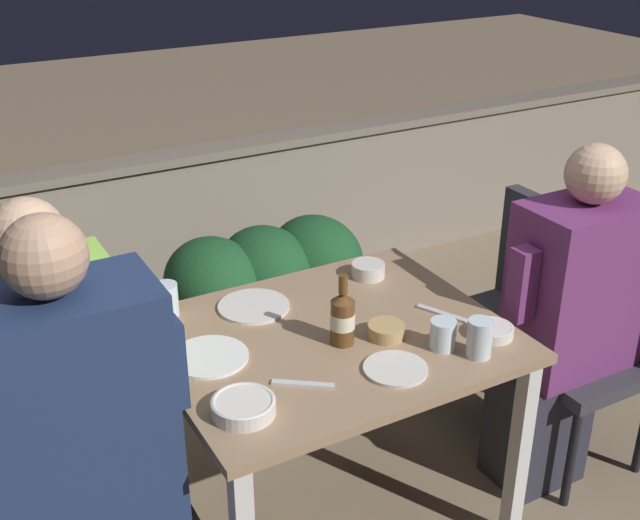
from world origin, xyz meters
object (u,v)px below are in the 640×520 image
Objects in this scene: chair_left_far at (1,456)px; person_purple_stripe at (566,322)px; person_green_blouse at (69,405)px; chair_right_near at (604,329)px; beer_bottle at (343,317)px; chair_right_far at (521,294)px; person_navy_jumper at (91,461)px.

chair_left_far is 1.79m from person_purple_stripe.
person_purple_stripe is at bearing -11.37° from person_green_blouse.
chair_left_far is 1.00× the size of chair_right_near.
person_purple_stripe reaches higher than beer_bottle.
person_purple_stripe is at bearing -7.84° from beer_bottle.
chair_right_near is at bearing -77.19° from chair_right_far.
person_navy_jumper reaches higher than person_purple_stripe.
chair_left_far and chair_right_near have the same top height.
person_navy_jumper is at bearing -169.23° from chair_right_far.
person_navy_jumper reaches higher than chair_right_far.
person_navy_jumper is at bearing -58.88° from chair_left_far.
person_navy_jumper is at bearing 179.49° from person_purple_stripe.
person_purple_stripe is at bearing -180.00° from chair_right_near.
person_green_blouse reaches higher than chair_right_far.
person_purple_stripe is (1.58, -0.01, -0.04)m from person_navy_jumper.
chair_right_far is at bearing 102.81° from chair_right_near.
beer_bottle is (0.77, 0.10, 0.14)m from person_navy_jumper.
person_navy_jumper is 0.37m from chair_left_far.
beer_bottle is (0.96, -0.20, 0.27)m from chair_left_far.
chair_right_near and chair_right_far have the same top height.
chair_left_far is at bearing 170.87° from chair_right_near.
person_green_blouse is 0.81m from beer_bottle.
chair_right_near is (1.95, -0.31, 0.00)m from chair_left_far.
person_green_blouse reaches higher than chair_right_near.
person_navy_jumper is at bearing 179.55° from chair_right_near.
person_green_blouse is 1.59m from person_purple_stripe.
person_purple_stripe is at bearing -109.59° from chair_right_far.
chair_left_far is 1.00× the size of chair_right_far.
person_green_blouse is 5.62× the size of beer_bottle.
beer_bottle is (0.76, -0.20, 0.17)m from person_green_blouse.
person_navy_jumper reaches higher than chair_left_far.
chair_right_near is 3.98× the size of beer_bottle.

